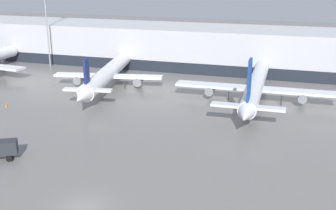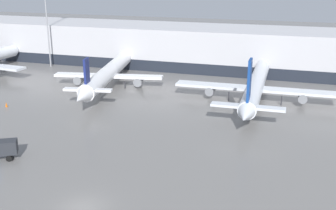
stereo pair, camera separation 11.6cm
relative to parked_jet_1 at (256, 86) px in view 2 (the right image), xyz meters
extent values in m
plane|color=slate|center=(-11.67, -38.13, -2.77)|extent=(320.00, 320.00, 0.00)
cube|color=#B2B2B7|center=(-11.67, 23.87, 1.73)|extent=(160.00, 16.00, 9.00)
cube|color=#1E232D|center=(-11.67, 15.82, -1.57)|extent=(156.80, 0.10, 2.40)
cone|color=silver|center=(-58.42, 16.45, 0.07)|extent=(2.84, 3.20, 2.56)
cylinder|color=#2D2D33|center=(-58.98, 10.68, -1.96)|extent=(0.20, 0.20, 1.64)
cylinder|color=silver|center=(-0.02, 0.86, 0.04)|extent=(3.18, 29.04, 2.64)
cone|color=silver|center=(-0.31, 16.81, 0.04)|extent=(2.56, 2.95, 2.51)
cone|color=silver|center=(0.29, -15.62, 0.04)|extent=(2.45, 4.01, 2.38)
cube|color=silver|center=(0.00, 0.13, -0.49)|extent=(27.07, 3.26, 0.44)
cube|color=silver|center=(0.23, -12.48, 0.30)|extent=(10.29, 1.73, 0.35)
cube|color=navy|center=(0.23, -12.48, 3.92)|extent=(0.41, 2.49, 6.17)
cylinder|color=slate|center=(-7.57, -0.01, -1.29)|extent=(1.51, 3.06, 1.45)
cylinder|color=slate|center=(7.56, 0.27, -1.29)|extent=(1.51, 3.06, 1.45)
cylinder|color=#2D2D33|center=(-0.19, 10.28, -1.96)|extent=(0.20, 0.20, 1.63)
cylinder|color=#2D2D33|center=(-4.31, -0.67, -1.96)|extent=(0.20, 0.20, 1.63)
cylinder|color=#2D2D33|center=(4.33, -0.51, -1.96)|extent=(0.20, 0.20, 1.63)
cylinder|color=white|center=(-27.68, 2.29, -0.09)|extent=(8.10, 29.30, 2.85)
cone|color=white|center=(-30.61, 18.23, -0.09)|extent=(3.23, 3.57, 2.71)
cone|color=white|center=(-24.64, -14.20, -0.09)|extent=(3.30, 4.67, 2.56)
cube|color=white|center=(-27.54, 1.57, -0.66)|extent=(20.63, 5.94, 0.44)
cube|color=white|center=(-25.24, -10.95, 0.19)|extent=(7.91, 2.65, 0.35)
cube|color=navy|center=(-25.24, -10.95, 3.01)|extent=(0.72, 2.06, 4.50)
cylinder|color=slate|center=(-33.21, 0.53, -1.53)|extent=(1.99, 2.72, 1.57)
cylinder|color=slate|center=(-21.88, 2.61, -1.53)|extent=(1.99, 2.72, 1.57)
cylinder|color=#2D2D33|center=(-29.40, 11.65, -2.08)|extent=(0.20, 0.20, 1.40)
cylinder|color=#2D2D33|center=(-30.65, 0.26, -2.08)|extent=(0.20, 0.20, 1.40)
cylinder|color=#2D2D33|center=(-24.18, 1.45, -2.08)|extent=(0.20, 0.20, 1.40)
cube|color=#26282D|center=(-25.06, -31.13, -1.27)|extent=(2.55, 2.38, 1.60)
cylinder|color=black|center=(-25.37, -30.43, -2.42)|extent=(0.73, 0.56, 0.70)
cylinder|color=black|center=(-24.62, -31.74, -2.42)|extent=(0.73, 0.56, 0.70)
cone|color=orange|center=(-38.15, -14.62, -2.40)|extent=(0.38, 0.38, 0.75)
cylinder|color=gray|center=(-47.75, 13.64, 8.11)|extent=(0.30, 0.30, 21.77)
camera|label=1|loc=(6.12, -68.66, 18.41)|focal=45.00mm
camera|label=2|loc=(6.23, -68.63, 18.41)|focal=45.00mm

